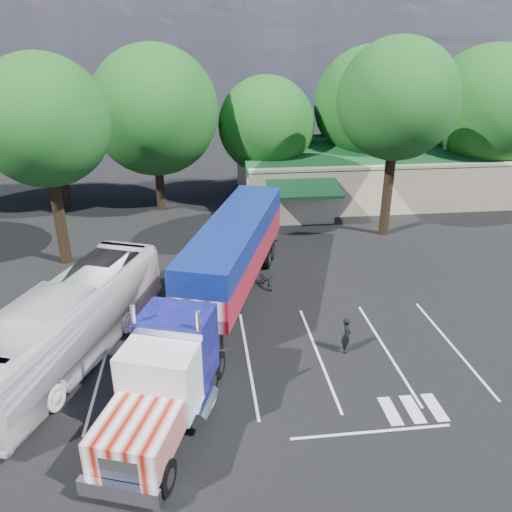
{
  "coord_description": "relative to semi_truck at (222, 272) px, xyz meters",
  "views": [
    {
      "loc": [
        -1.83,
        -24.51,
        13.15
      ],
      "look_at": [
        1.18,
        0.92,
        2.0
      ],
      "focal_mm": 35.0,
      "sensor_mm": 36.0,
      "label": 1
    }
  ],
  "objects": [
    {
      "name": "tour_bus",
      "position": [
        -6.84,
        -2.71,
        -0.81
      ],
      "size": [
        7.22,
        12.81,
        3.5
      ],
      "primitive_type": "imported",
      "rotation": [
        0.0,
        0.0,
        -0.36
      ],
      "color": "silver",
      "rests_on": "ground"
    },
    {
      "name": "tree_row_c",
      "position": [
        -4.1,
        18.3,
        5.48
      ],
      "size": [
        10.0,
        10.0,
        13.05
      ],
      "color": "black",
      "rests_on": "ground"
    },
    {
      "name": "woman",
      "position": [
        5.4,
        -3.76,
        -1.7
      ],
      "size": [
        0.54,
        0.71,
        1.73
      ],
      "primitive_type": "imported",
      "rotation": [
        0.0,
        0.0,
        1.35
      ],
      "color": "black",
      "rests_on": "ground"
    },
    {
      "name": "tree_near_right",
      "position": [
        12.4,
        10.6,
        6.9
      ],
      "size": [
        8.0,
        8.0,
        13.5
      ],
      "color": "black",
      "rests_on": "ground"
    },
    {
      "name": "ground",
      "position": [
        0.9,
        2.1,
        -2.56
      ],
      "size": [
        120.0,
        120.0,
        0.0
      ],
      "primitive_type": "plane",
      "color": "black",
      "rests_on": "ground"
    },
    {
      "name": "tree_row_b",
      "position": [
        -12.1,
        19.9,
        4.57
      ],
      "size": [
        8.4,
        8.4,
        11.35
      ],
      "color": "black",
      "rests_on": "ground"
    },
    {
      "name": "silver_sedan",
      "position": [
        6.73,
        15.56,
        -1.87
      ],
      "size": [
        4.36,
        1.94,
        1.39
      ],
      "primitive_type": "imported",
      "rotation": [
        0.0,
        0.0,
        1.69
      ],
      "color": "#A4A6AC",
      "rests_on": "ground"
    },
    {
      "name": "semi_truck",
      "position": [
        0.0,
        0.0,
        0.0
      ],
      "size": [
        9.38,
        21.32,
        4.53
      ],
      "rotation": [
        0.0,
        0.0,
        -0.32
      ],
      "color": "black",
      "rests_on": "ground"
    },
    {
      "name": "event_hall",
      "position": [
        14.64,
        19.91,
        -0.35
      ],
      "size": [
        24.2,
        14.12,
        5.55
      ],
      "color": "tan",
      "rests_on": "ground"
    },
    {
      "name": "tree_row_f",
      "position": [
        23.9,
        18.9,
        5.23
      ],
      "size": [
        10.4,
        10.4,
        13.0
      ],
      "color": "black",
      "rests_on": "ground"
    },
    {
      "name": "tree_near_left",
      "position": [
        -9.6,
        8.1,
        6.25
      ],
      "size": [
        7.6,
        7.6,
        12.65
      ],
      "color": "black",
      "rests_on": "ground"
    },
    {
      "name": "bicycle",
      "position": [
        2.7,
        3.1,
        -2.14
      ],
      "size": [
        1.0,
        1.71,
        0.85
      ],
      "primitive_type": "imported",
      "rotation": [
        0.0,
        0.0,
        0.29
      ],
      "color": "black",
      "rests_on": "ground"
    },
    {
      "name": "tree_row_e",
      "position": [
        13.9,
        20.1,
        5.52
      ],
      "size": [
        9.6,
        9.6,
        12.9
      ],
      "color": "black",
      "rests_on": "ground"
    },
    {
      "name": "tree_row_d",
      "position": [
        4.9,
        19.6,
        4.02
      ],
      "size": [
        8.0,
        8.0,
        10.6
      ],
      "color": "black",
      "rests_on": "ground"
    }
  ]
}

